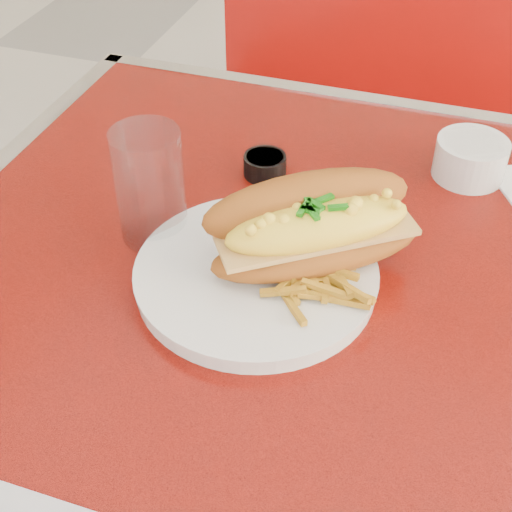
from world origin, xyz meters
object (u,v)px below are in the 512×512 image
(dinner_plate, at_px, (256,275))
(gravy_ramekin, at_px, (471,157))
(mac_hoagie, at_px, (314,226))
(sauce_cup_left, at_px, (265,164))
(water_tumbler, at_px, (150,186))
(diner_table, at_px, (401,366))
(fork, at_px, (324,259))
(booth_bench_far, at_px, (439,208))

(dinner_plate, height_order, gravy_ramekin, gravy_ramekin)
(dinner_plate, height_order, mac_hoagie, mac_hoagie)
(mac_hoagie, relative_size, sauce_cup_left, 3.76)
(sauce_cup_left, distance_m, water_tumbler, 0.20)
(diner_table, height_order, water_tumbler, water_tumbler)
(diner_table, xyz_separation_m, water_tumbler, (-0.32, -0.02, 0.23))
(dinner_plate, bearing_deg, mac_hoagie, 36.89)
(dinner_plate, xyz_separation_m, fork, (0.07, 0.04, 0.01))
(gravy_ramekin, distance_m, water_tumbler, 0.44)
(dinner_plate, xyz_separation_m, water_tumbler, (-0.15, 0.05, 0.06))
(diner_table, bearing_deg, booth_bench_far, 90.00)
(dinner_plate, relative_size, mac_hoagie, 1.31)
(diner_table, height_order, booth_bench_far, booth_bench_far)
(fork, bearing_deg, gravy_ramekin, -14.13)
(diner_table, xyz_separation_m, mac_hoagie, (-0.12, -0.03, 0.23))
(fork, distance_m, water_tumbler, 0.22)
(fork, distance_m, sauce_cup_left, 0.21)
(fork, bearing_deg, dinner_plate, 135.23)
(booth_bench_far, distance_m, dinner_plate, 1.02)
(diner_table, xyz_separation_m, booth_bench_far, (0.00, 0.81, -0.32))
(booth_bench_far, relative_size, water_tumbler, 8.31)
(booth_bench_far, height_order, water_tumbler, water_tumbler)
(gravy_ramekin, bearing_deg, booth_bench_far, 93.07)
(diner_table, relative_size, booth_bench_far, 1.03)
(booth_bench_far, height_order, gravy_ramekin, booth_bench_far)
(dinner_plate, distance_m, mac_hoagie, 0.09)
(diner_table, height_order, dinner_plate, dinner_plate)
(gravy_ramekin, bearing_deg, fork, -118.53)
(booth_bench_far, height_order, mac_hoagie, booth_bench_far)
(fork, xyz_separation_m, sauce_cup_left, (-0.13, 0.17, -0.00))
(booth_bench_far, xyz_separation_m, fork, (-0.11, -0.84, 0.50))
(fork, relative_size, gravy_ramekin, 1.49)
(gravy_ramekin, bearing_deg, diner_table, -97.78)
(fork, xyz_separation_m, gravy_ramekin, (0.14, 0.26, 0.01))
(mac_hoagie, distance_m, water_tumbler, 0.20)
(mac_hoagie, distance_m, fork, 0.05)
(mac_hoagie, distance_m, sauce_cup_left, 0.21)
(mac_hoagie, height_order, gravy_ramekin, mac_hoagie)
(diner_table, xyz_separation_m, dinner_plate, (-0.18, -0.07, 0.17))
(water_tumbler, bearing_deg, diner_table, 4.24)
(sauce_cup_left, bearing_deg, diner_table, -31.26)
(booth_bench_far, distance_m, gravy_ramekin, 0.78)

